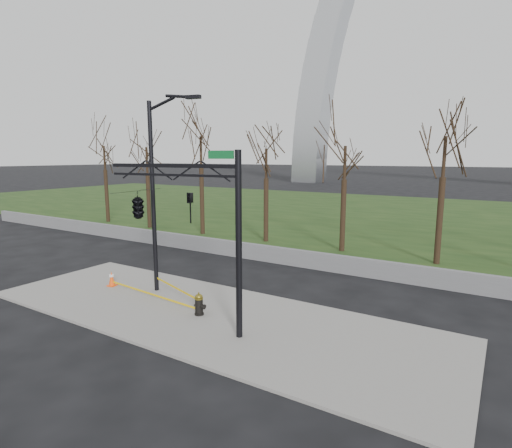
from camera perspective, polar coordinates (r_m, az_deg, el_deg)
The scene contains 11 objects.
ground at distance 15.49m, azimuth -7.29°, elevation -12.61°, with size 500.00×500.00×0.00m, color black.
sidewalk at distance 15.47m, azimuth -7.30°, elevation -12.44°, with size 18.00×6.00×0.10m, color gray.
grass_strip at distance 42.48m, azimuth 19.10°, elevation 1.13°, with size 120.00×40.00×0.06m, color #183212.
guardrail at distance 21.82m, azimuth 6.07°, elevation -4.79°, with size 60.00×0.30×0.90m, color #59595B.
gateway_arch at distance 90.59m, azimuth 27.42°, elevation 25.60°, with size 66.00×6.00×65.00m, color #BABCC1, non-canonical shape.
tree_row at distance 23.85m, azimuth 18.00°, elevation 4.41°, with size 52.92×4.00×7.79m.
fire_hydrant at distance 15.18m, azimuth -7.96°, elevation -11.12°, with size 0.52×0.34×0.84m.
traffic_cone at distance 19.33m, azimuth -19.58°, elevation -7.21°, with size 0.39×0.39×0.67m.
street_light at distance 17.31m, azimuth -13.69°, elevation 5.53°, with size 2.37×0.67×8.21m.
traffic_signal_mast at distance 14.22m, azimuth -13.96°, elevation 2.51°, with size 5.08×2.52×6.00m.
caution_tape at distance 16.97m, azimuth -13.22°, elevation -9.22°, with size 5.47×1.20×0.43m.
Camera 1 is at (9.13, -11.08, 5.80)m, focal length 28.53 mm.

